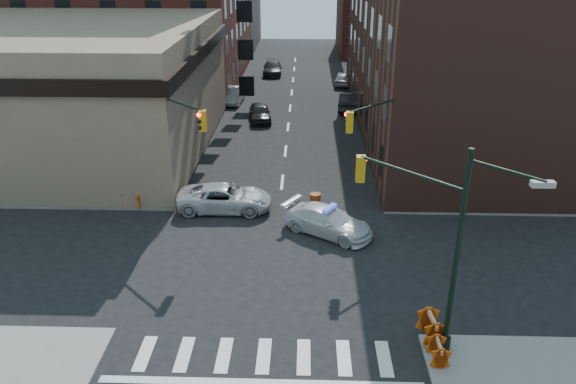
# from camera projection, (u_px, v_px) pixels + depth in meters

# --- Properties ---
(ground) EXTENTS (140.00, 140.00, 0.00)m
(ground) POSITION_uv_depth(u_px,v_px,m) (274.00, 262.00, 27.24)
(ground) COLOR black
(ground) RESTS_ON ground
(sidewalk_nw) EXTENTS (34.00, 54.50, 0.15)m
(sidewalk_nw) POSITION_uv_depth(u_px,v_px,m) (69.00, 93.00, 57.81)
(sidewalk_nw) COLOR gray
(sidewalk_nw) RESTS_ON ground
(sidewalk_ne) EXTENTS (34.00, 54.50, 0.15)m
(sidewalk_ne) POSITION_uv_depth(u_px,v_px,m) (519.00, 97.00, 56.47)
(sidewalk_ne) COLOR gray
(sidewalk_ne) RESTS_ON ground
(bank_building) EXTENTS (22.00, 22.00, 9.00)m
(bank_building) POSITION_uv_depth(u_px,v_px,m) (54.00, 88.00, 40.99)
(bank_building) COLOR #857057
(bank_building) RESTS_ON ground
(commercial_row_ne) EXTENTS (14.00, 34.00, 14.00)m
(commercial_row_ne) POSITION_uv_depth(u_px,v_px,m) (451.00, 42.00, 44.59)
(commercial_row_ne) COLOR #512B20
(commercial_row_ne) RESTS_ON ground
(filler_ne) EXTENTS (16.00, 16.00, 12.00)m
(filler_ne) POSITION_uv_depth(u_px,v_px,m) (398.00, 8.00, 77.41)
(filler_ne) COLOR maroon
(filler_ne) RESTS_ON ground
(signal_pole_se) EXTENTS (5.40, 5.27, 8.00)m
(signal_pole_se) POSITION_uv_depth(u_px,v_px,m) (432.00, 234.00, 20.15)
(signal_pole_se) COLOR black
(signal_pole_se) RESTS_ON sidewalk_se
(signal_pole_nw) EXTENTS (3.58, 3.67, 8.00)m
(signal_pole_nw) POSITION_uv_depth(u_px,v_px,m) (171.00, 141.00, 30.53)
(signal_pole_nw) COLOR black
(signal_pole_nw) RESTS_ON sidewalk_nw
(signal_pole_ne) EXTENTS (3.67, 3.58, 8.00)m
(signal_pole_ne) POSITION_uv_depth(u_px,v_px,m) (386.00, 143.00, 30.21)
(signal_pole_ne) COLOR black
(signal_pole_ne) RESTS_ON sidewalk_ne
(tree_ne_near) EXTENTS (3.00, 3.00, 4.85)m
(tree_ne_near) POSITION_uv_depth(u_px,v_px,m) (375.00, 76.00, 49.37)
(tree_ne_near) COLOR black
(tree_ne_near) RESTS_ON sidewalk_ne
(tree_ne_far) EXTENTS (3.00, 3.00, 4.85)m
(tree_ne_far) POSITION_uv_depth(u_px,v_px,m) (366.00, 59.00, 56.68)
(tree_ne_far) COLOR black
(tree_ne_far) RESTS_ON sidewalk_ne
(police_car) EXTENTS (5.27, 4.38, 1.44)m
(police_car) POSITION_uv_depth(u_px,v_px,m) (328.00, 221.00, 29.69)
(police_car) COLOR silver
(police_car) RESTS_ON ground
(pickup) EXTENTS (5.45, 2.57, 1.50)m
(pickup) POSITION_uv_depth(u_px,v_px,m) (225.00, 198.00, 32.33)
(pickup) COLOR silver
(pickup) RESTS_ON ground
(parked_car_wnear) EXTENTS (2.35, 4.59, 1.49)m
(parked_car_wnear) POSITION_uv_depth(u_px,v_px,m) (260.00, 112.00, 48.71)
(parked_car_wnear) COLOR black
(parked_car_wnear) RESTS_ON ground
(parked_car_wfar) EXTENTS (1.91, 4.67, 1.50)m
(parked_car_wfar) POSITION_uv_depth(u_px,v_px,m) (234.00, 95.00, 54.27)
(parked_car_wfar) COLOR gray
(parked_car_wfar) RESTS_ON ground
(parked_car_wdeep) EXTENTS (2.24, 5.28, 1.52)m
(parked_car_wdeep) POSITION_uv_depth(u_px,v_px,m) (272.00, 68.00, 66.04)
(parked_car_wdeep) COLOR black
(parked_car_wdeep) RESTS_ON ground
(parked_car_enear) EXTENTS (2.32, 5.07, 1.61)m
(parked_car_enear) POSITION_uv_depth(u_px,v_px,m) (349.00, 101.00, 52.03)
(parked_car_enear) COLOR black
(parked_car_enear) RESTS_ON ground
(parked_car_efar) EXTENTS (2.28, 4.44, 1.44)m
(parked_car_efar) POSITION_uv_depth(u_px,v_px,m) (343.00, 78.00, 61.15)
(parked_car_efar) COLOR #999CA2
(parked_car_efar) RESTS_ON ground
(pedestrian_a) EXTENTS (0.69, 0.64, 1.59)m
(pedestrian_a) POSITION_uv_depth(u_px,v_px,m) (144.00, 174.00, 35.23)
(pedestrian_a) COLOR black
(pedestrian_a) RESTS_ON sidewalk_nw
(pedestrian_b) EXTENTS (0.94, 0.74, 1.90)m
(pedestrian_b) POSITION_uv_depth(u_px,v_px,m) (101.00, 189.00, 32.58)
(pedestrian_b) COLOR black
(pedestrian_b) RESTS_ON sidewalk_nw
(pedestrian_c) EXTENTS (1.06, 0.89, 1.70)m
(pedestrian_c) POSITION_uv_depth(u_px,v_px,m) (83.00, 180.00, 34.13)
(pedestrian_c) COLOR #212732
(pedestrian_c) RESTS_ON sidewalk_nw
(barrel_road) EXTENTS (0.62, 0.62, 1.10)m
(barrel_road) POSITION_uv_depth(u_px,v_px,m) (315.00, 203.00, 32.20)
(barrel_road) COLOR red
(barrel_road) RESTS_ON ground
(barrel_bank) EXTENTS (0.63, 0.63, 0.93)m
(barrel_bank) POSITION_uv_depth(u_px,v_px,m) (184.00, 203.00, 32.33)
(barrel_bank) COLOR #D4630A
(barrel_bank) RESTS_ON ground
(barricade_se_a) EXTENTS (0.78, 1.38, 1.00)m
(barricade_se_a) POSITION_uv_depth(u_px,v_px,m) (431.00, 327.00, 21.59)
(barricade_se_a) COLOR #C73909
(barricade_se_a) RESTS_ON sidewalk_se
(barricade_se_b) EXTENTS (0.54, 1.08, 0.81)m
(barricade_se_b) POSITION_uv_depth(u_px,v_px,m) (438.00, 352.00, 20.44)
(barricade_se_b) COLOR red
(barricade_se_b) RESTS_ON sidewalk_se
(barricade_nw_a) EXTENTS (1.26, 0.75, 0.89)m
(barricade_nw_a) POSITION_uv_depth(u_px,v_px,m) (118.00, 197.00, 32.85)
(barricade_nw_a) COLOR #D6520A
(barricade_nw_a) RESTS_ON sidewalk_nw
(barricade_nw_b) EXTENTS (1.38, 0.89, 0.96)m
(barricade_nw_b) POSITION_uv_depth(u_px,v_px,m) (133.00, 199.00, 32.52)
(barricade_nw_b) COLOR #CF5F09
(barricade_nw_b) RESTS_ON sidewalk_nw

